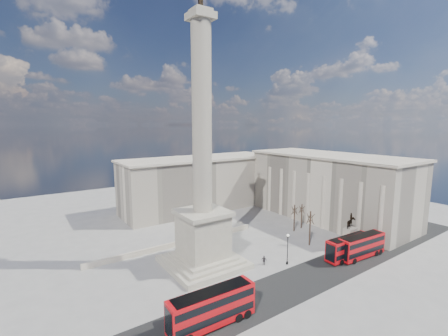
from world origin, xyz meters
name	(u,v)px	position (x,y,z in m)	size (l,w,h in m)	color
ground	(217,275)	(0.00, 0.00, 0.00)	(180.00, 180.00, 0.00)	gray
asphalt_road	(277,291)	(5.00, -10.00, 0.00)	(120.00, 9.00, 0.01)	black
nelsons_column	(203,200)	(0.00, 5.00, 12.92)	(14.00, 14.00, 49.85)	#A69E8A
balustrade_wall	(178,243)	(0.00, 16.00, 0.55)	(40.00, 0.60, 1.10)	#B9AE9A
building_east	(329,186)	(45.00, 10.00, 9.32)	(19.00, 46.00, 18.60)	beige
building_northeast	(201,183)	(20.00, 40.00, 8.32)	(51.00, 17.00, 16.60)	beige
red_bus_a	(212,307)	(-8.12, -11.12, 2.64)	(12.47, 3.23, 5.02)	red
red_bus_b	(211,302)	(-7.08, -9.15, 2.04)	(9.65, 2.61, 3.88)	red
red_bus_c	(349,247)	(25.66, -9.42, 2.40)	(11.41, 3.18, 4.58)	red
red_bus_d	(362,246)	(28.27, -10.62, 2.45)	(11.71, 3.53, 4.68)	red
victorian_lamp	(288,247)	(13.48, -4.17, 3.60)	(0.52, 0.52, 6.12)	black
equestrian_statue	(350,234)	(32.24, -5.42, 2.54)	(3.50, 2.63, 7.42)	#B9AE9A
bare_tree_near	(310,217)	(24.45, -0.50, 6.55)	(1.90, 1.90, 8.31)	#332319
bare_tree_mid	(302,208)	(31.79, 8.24, 5.31)	(1.78, 1.78, 6.74)	#332319
bare_tree_far	(295,209)	(28.47, 7.75, 5.70)	(1.77, 1.77, 7.24)	#332319
pedestrian_walking	(342,244)	(28.88, -5.72, 0.96)	(0.70, 0.46, 1.92)	#272125
pedestrian_standing	(359,240)	(34.24, -6.50, 0.88)	(0.86, 0.67, 1.76)	#272125
pedestrian_crossing	(264,260)	(9.56, -1.85, 0.93)	(1.09, 0.46, 1.87)	#272125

